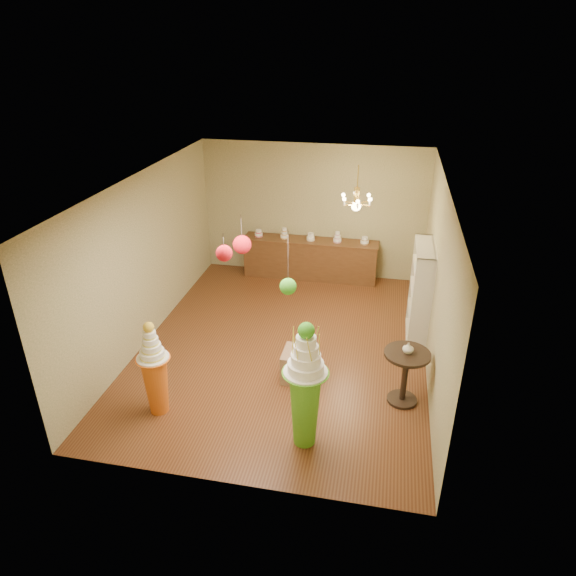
% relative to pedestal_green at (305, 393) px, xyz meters
% --- Properties ---
extents(floor, '(6.50, 6.50, 0.00)m').
position_rel_pedestal_green_xyz_m(floor, '(-0.77, 2.33, -0.82)').
color(floor, '#572E17').
rests_on(floor, ground).
extents(ceiling, '(6.50, 6.50, 0.00)m').
position_rel_pedestal_green_xyz_m(ceiling, '(-0.77, 2.33, 2.18)').
color(ceiling, silver).
rests_on(ceiling, ground).
extents(wall_back, '(5.00, 0.04, 3.00)m').
position_rel_pedestal_green_xyz_m(wall_back, '(-0.77, 5.58, 0.68)').
color(wall_back, tan).
rests_on(wall_back, ground).
extents(wall_front, '(5.00, 0.04, 3.00)m').
position_rel_pedestal_green_xyz_m(wall_front, '(-0.77, -0.92, 0.68)').
color(wall_front, tan).
rests_on(wall_front, ground).
extents(wall_left, '(0.04, 6.50, 3.00)m').
position_rel_pedestal_green_xyz_m(wall_left, '(-3.27, 2.33, 0.68)').
color(wall_left, tan).
rests_on(wall_left, ground).
extents(wall_right, '(0.04, 6.50, 3.00)m').
position_rel_pedestal_green_xyz_m(wall_right, '(1.73, 2.33, 0.68)').
color(wall_right, tan).
rests_on(wall_right, ground).
extents(pedestal_green, '(0.71, 0.71, 1.89)m').
position_rel_pedestal_green_xyz_m(pedestal_green, '(0.00, 0.00, 0.00)').
color(pedestal_green, '#52A725').
rests_on(pedestal_green, floor).
extents(pedestal_orange, '(0.51, 0.51, 1.52)m').
position_rel_pedestal_green_xyz_m(pedestal_orange, '(-2.23, 0.22, -0.21)').
color(pedestal_orange, '#CA5B17').
rests_on(pedestal_orange, floor).
extents(burlap_riser, '(0.56, 0.56, 0.50)m').
position_rel_pedestal_green_xyz_m(burlap_riser, '(-0.32, 1.42, -0.57)').
color(burlap_riser, '#8D694C').
rests_on(burlap_riser, floor).
extents(sideboard, '(3.04, 0.54, 1.16)m').
position_rel_pedestal_green_xyz_m(sideboard, '(-0.77, 5.30, -0.34)').
color(sideboard, '#56331B').
rests_on(sideboard, floor).
extents(shelving_unit, '(0.33, 1.20, 1.80)m').
position_rel_pedestal_green_xyz_m(shelving_unit, '(1.56, 3.13, 0.08)').
color(shelving_unit, beige).
rests_on(shelving_unit, floor).
extents(round_table, '(0.78, 0.78, 0.88)m').
position_rel_pedestal_green_xyz_m(round_table, '(1.33, 1.15, -0.25)').
color(round_table, black).
rests_on(round_table, floor).
extents(vase, '(0.21, 0.21, 0.17)m').
position_rel_pedestal_green_xyz_m(vase, '(1.33, 1.15, 0.14)').
color(vase, beige).
rests_on(vase, round_table).
extents(pom_red_left, '(0.25, 0.25, 0.53)m').
position_rel_pedestal_green_xyz_m(pom_red_left, '(-0.98, 0.66, 1.77)').
color(pom_red_left, '#41352E').
rests_on(pom_red_left, ceiling).
extents(pom_green_mid, '(0.21, 0.21, 0.84)m').
position_rel_pedestal_green_xyz_m(pom_green_mid, '(-0.27, 0.20, 1.45)').
color(pom_green_mid, '#41352E').
rests_on(pom_green_mid, ceiling).
extents(pom_red_right, '(0.20, 0.20, 0.35)m').
position_rel_pedestal_green_xyz_m(pom_red_right, '(-0.99, -0.03, 1.93)').
color(pom_red_right, '#41352E').
rests_on(pom_red_right, ceiling).
extents(chandelier, '(0.80, 0.80, 0.85)m').
position_rel_pedestal_green_xyz_m(chandelier, '(0.29, 3.73, 1.48)').
color(chandelier, '#EABF52').
rests_on(chandelier, ceiling).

